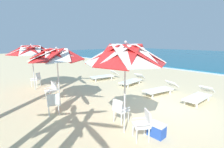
# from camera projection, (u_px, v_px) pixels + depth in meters

# --- Properties ---
(ground_plane) EXTENTS (80.00, 80.00, 0.00)m
(ground_plane) POSITION_uv_depth(u_px,v_px,m) (163.00, 108.00, 6.86)
(ground_plane) COLOR beige
(surf_foam) EXTENTS (80.00, 0.70, 0.01)m
(surf_foam) POSITION_uv_depth(u_px,v_px,m) (223.00, 75.00, 13.54)
(surf_foam) COLOR white
(surf_foam) RESTS_ON ground
(beach_umbrella_0) EXTENTS (2.32, 2.32, 2.79)m
(beach_umbrella_0) POSITION_uv_depth(u_px,v_px,m) (125.00, 55.00, 4.57)
(beach_umbrella_0) COLOR silver
(beach_umbrella_0) RESTS_ON ground
(plastic_chair_0) EXTENTS (0.44, 0.47, 0.87)m
(plastic_chair_0) POSITION_uv_depth(u_px,v_px,m) (120.00, 109.00, 5.56)
(plastic_chair_0) COLOR white
(plastic_chair_0) RESTS_ON ground
(plastic_chair_1) EXTENTS (0.62, 0.63, 0.87)m
(plastic_chair_1) POSITION_uv_depth(u_px,v_px,m) (143.00, 123.00, 4.63)
(plastic_chair_1) COLOR white
(plastic_chair_1) RESTS_ON ground
(beach_umbrella_1) EXTENTS (2.31, 2.31, 2.54)m
(beach_umbrella_1) POSITION_uv_depth(u_px,v_px,m) (57.00, 55.00, 6.71)
(beach_umbrella_1) COLOR silver
(beach_umbrella_1) RESTS_ON ground
(plastic_chair_2) EXTENTS (0.50, 0.52, 0.87)m
(plastic_chair_2) POSITION_uv_depth(u_px,v_px,m) (52.00, 89.00, 7.87)
(plastic_chair_2) COLOR white
(plastic_chair_2) RESTS_ON ground
(plastic_chair_3) EXTENTS (0.60, 0.57, 0.87)m
(plastic_chair_3) POSITION_uv_depth(u_px,v_px,m) (53.00, 103.00, 6.15)
(plastic_chair_3) COLOR white
(plastic_chair_3) RESTS_ON ground
(beach_umbrella_2) EXTENTS (2.58, 2.58, 2.62)m
(beach_umbrella_2) POSITION_uv_depth(u_px,v_px,m) (32.00, 50.00, 9.05)
(beach_umbrella_2) COLOR silver
(beach_umbrella_2) RESTS_ON ground
(plastic_chair_4) EXTENTS (0.63, 0.63, 0.87)m
(plastic_chair_4) POSITION_uv_depth(u_px,v_px,m) (36.00, 79.00, 10.04)
(plastic_chair_4) COLOR white
(plastic_chair_4) RESTS_ON ground
(sun_lounger_0) EXTENTS (0.76, 2.18, 0.62)m
(sun_lounger_0) POSITION_uv_depth(u_px,v_px,m) (199.00, 96.00, 7.57)
(sun_lounger_0) COLOR white
(sun_lounger_0) RESTS_ON ground
(sun_lounger_1) EXTENTS (1.10, 2.23, 0.62)m
(sun_lounger_1) POSITION_uv_depth(u_px,v_px,m) (161.00, 89.00, 8.67)
(sun_lounger_1) COLOR white
(sun_lounger_1) RESTS_ON ground
(sun_lounger_2) EXTENTS (0.80, 2.19, 0.62)m
(sun_lounger_2) POSITION_uv_depth(u_px,v_px,m) (132.00, 80.00, 10.55)
(sun_lounger_2) COLOR white
(sun_lounger_2) RESTS_ON ground
(sun_lounger_3) EXTENTS (1.08, 2.23, 0.62)m
(sun_lounger_3) POSITION_uv_depth(u_px,v_px,m) (105.00, 76.00, 11.96)
(sun_lounger_3) COLOR white
(sun_lounger_3) RESTS_ON ground
(cooler_box) EXTENTS (0.50, 0.34, 0.40)m
(cooler_box) POSITION_uv_depth(u_px,v_px,m) (157.00, 130.00, 4.82)
(cooler_box) COLOR blue
(cooler_box) RESTS_ON ground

